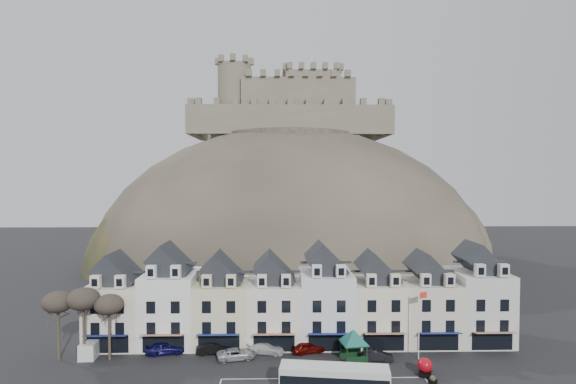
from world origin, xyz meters
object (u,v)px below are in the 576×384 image
object	(u,v)px
bus_shelter	(354,337)
white_van	(92,347)
flagpole	(420,320)
car_charcoal	(377,356)
car_silver	(236,354)
bus	(334,380)
car_maroon	(308,347)
car_white	(266,348)
red_buoy	(425,367)
car_navy	(165,348)
car_black	(214,348)

from	to	relation	value
bus_shelter	white_van	distance (m)	31.87
flagpole	car_charcoal	bearing A→B (deg)	-175.95
bus_shelter	car_silver	size ratio (longest dim) A/B	1.29
bus	bus_shelter	distance (m)	9.19
car_maroon	car_white	bearing A→B (deg)	74.75
red_buoy	car_navy	bearing A→B (deg)	167.58
bus	white_van	xyz separation A→B (m)	(-28.37, 10.80, -0.73)
red_buoy	car_white	bearing A→B (deg)	159.56
flagpole	car_silver	xyz separation A→B (m)	(-21.91, 0.41, -4.09)
red_buoy	car_black	bearing A→B (deg)	164.60
bus_shelter	car_black	xyz separation A→B (m)	(-16.85, 2.50, -2.20)
flagpole	car_navy	world-z (taller)	flagpole
bus_shelter	car_navy	bearing A→B (deg)	164.45
bus	car_white	world-z (taller)	bus
car_black	car_charcoal	bearing A→B (deg)	-104.41
white_van	car_maroon	distance (m)	26.48
car_maroon	car_charcoal	size ratio (longest dim) A/B	1.10
car_navy	bus	bearing A→B (deg)	-130.19
bus_shelter	car_charcoal	world-z (taller)	bus_shelter
car_charcoal	car_maroon	bearing A→B (deg)	78.14
car_maroon	red_buoy	bearing A→B (deg)	-133.86
car_navy	bus_shelter	bearing A→B (deg)	-107.07
car_navy	car_silver	distance (m)	9.04
bus	car_white	xyz separation A→B (m)	(-7.09, 10.92, -1.03)
red_buoy	car_white	world-z (taller)	red_buoy
flagpole	car_white	size ratio (longest dim) A/B	1.82
flagpole	car_silver	bearing A→B (deg)	178.92
car_white	car_maroon	distance (m)	5.20
flagpole	car_navy	size ratio (longest dim) A/B	1.80
car_black	car_maroon	xyz separation A→B (m)	(11.60, 0.00, -0.02)
bus	bus_shelter	size ratio (longest dim) A/B	1.90
red_buoy	white_van	xyz separation A→B (m)	(-38.88, 6.43, -0.05)
bus	car_silver	world-z (taller)	bus
white_van	car_white	world-z (taller)	white_van
car_charcoal	car_silver	bearing A→B (deg)	92.69
car_silver	car_maroon	world-z (taller)	car_maroon
bus_shelter	flagpole	size ratio (longest dim) A/B	0.70
bus	car_silver	size ratio (longest dim) A/B	2.45
white_van	car_white	distance (m)	21.28
white_van	car_silver	xyz separation A→B (m)	(17.75, -1.55, -0.32)
flagpole	car_black	bearing A→B (deg)	175.06
white_van	car_white	xyz separation A→B (m)	(21.28, 0.13, -0.30)
bus	flagpole	distance (m)	14.65
car_black	car_white	world-z (taller)	car_black
car_charcoal	car_navy	bearing A→B (deg)	89.77
bus_shelter	car_white	xyz separation A→B (m)	(-10.45, 2.45, -2.25)
car_white	bus	bearing A→B (deg)	-134.61
red_buoy	car_black	world-z (taller)	red_buoy
car_black	car_charcoal	size ratio (longest dim) A/B	1.17
car_navy	car_silver	xyz separation A→B (m)	(8.87, -1.73, -0.15)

